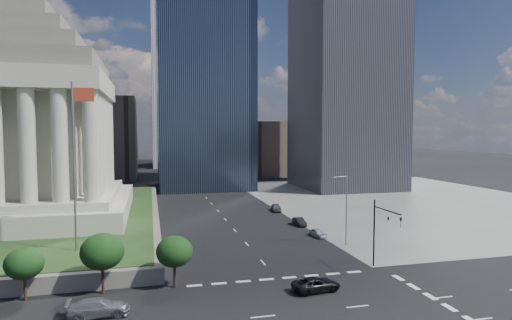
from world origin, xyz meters
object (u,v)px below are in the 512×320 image
object	(u,v)px
war_memorial	(19,99)
suv_grey	(99,307)
traffic_signal_ne	(382,226)
parked_sedan_far	(276,207)
flagpole	(75,157)
parked_sedan_mid	(299,222)
street_lamp_north	(345,206)
parked_sedan_near	(318,233)
pickup_truck	(316,284)

from	to	relation	value
war_memorial	suv_grey	world-z (taller)	war_memorial
traffic_signal_ne	parked_sedan_far	bearing A→B (deg)	91.46
flagpole	parked_sedan_mid	xyz separation A→B (m)	(33.33, 14.85, -12.45)
street_lamp_north	parked_sedan_mid	size ratio (longest dim) A/B	2.50
traffic_signal_ne	parked_sedan_mid	size ratio (longest dim) A/B	2.00
war_memorial	parked_sedan_near	distance (m)	53.00
pickup_truck	parked_sedan_far	bearing A→B (deg)	-18.48
war_memorial	street_lamp_north	bearing A→B (deg)	-25.92
war_memorial	traffic_signal_ne	bearing A→B (deg)	-36.42
flagpole	parked_sedan_far	xyz separation A→B (m)	(33.33, 28.81, -12.36)
pickup_truck	parked_sedan_far	size ratio (longest dim) A/B	1.12
war_memorial	parked_sedan_far	xyz separation A→B (m)	(45.50, 4.81, -20.65)
parked_sedan_near	pickup_truck	bearing A→B (deg)	-119.58
war_memorial	street_lamp_north	world-z (taller)	war_memorial
war_memorial	parked_sedan_near	size ratio (longest dim) A/B	10.84
parked_sedan_near	parked_sedan_far	xyz separation A→B (m)	(0.00, 22.32, 0.14)
traffic_signal_ne	pickup_truck	distance (m)	11.54
war_memorial	pickup_truck	bearing A→B (deg)	-46.31
parked_sedan_far	pickup_truck	bearing A→B (deg)	-92.56
street_lamp_north	parked_sedan_mid	bearing A→B (deg)	97.52
war_memorial	flagpole	world-z (taller)	war_memorial
parked_sedan_mid	war_memorial	bearing A→B (deg)	168.14
street_lamp_north	parked_sedan_far	distance (m)	28.30
war_memorial	parked_sedan_near	world-z (taller)	war_memorial
traffic_signal_ne	parked_sedan_near	world-z (taller)	traffic_signal_ne
pickup_truck	parked_sedan_near	size ratio (longest dim) A/B	1.37
street_lamp_north	suv_grey	size ratio (longest dim) A/B	1.89
flagpole	traffic_signal_ne	bearing A→B (deg)	-16.71
street_lamp_north	pickup_truck	distance (m)	19.39
street_lamp_north	parked_sedan_near	xyz separation A→B (m)	(-1.83, 5.49, -5.05)
flagpole	parked_sedan_far	world-z (taller)	flagpole
suv_grey	parked_sedan_far	world-z (taller)	suv_grey
parked_sedan_mid	street_lamp_north	bearing A→B (deg)	-82.96
war_memorial	street_lamp_north	distance (m)	54.92
flagpole	pickup_truck	size ratio (longest dim) A/B	4.05
flagpole	parked_sedan_far	bearing A→B (deg)	40.84
suv_grey	parked_sedan_mid	xyz separation A→B (m)	(29.33, 30.26, -0.11)
traffic_signal_ne	parked_sedan_mid	world-z (taller)	traffic_signal_ne
flagpole	parked_sedan_near	distance (m)	36.18
traffic_signal_ne	pickup_truck	xyz separation A→B (m)	(-9.74, -4.18, -4.56)
traffic_signal_ne	suv_grey	distance (m)	31.08
traffic_signal_ne	parked_sedan_near	distance (m)	17.45
parked_sedan_near	parked_sedan_far	size ratio (longest dim) A/B	0.81
parked_sedan_near	parked_sedan_far	bearing A→B (deg)	83.03
traffic_signal_ne	parked_sedan_mid	distance (m)	25.58
flagpole	pickup_truck	xyz separation A→B (m)	(24.59, -14.49, -12.43)
war_memorial	street_lamp_north	size ratio (longest dim) A/B	3.90
street_lamp_north	parked_sedan_near	bearing A→B (deg)	108.42
traffic_signal_ne	street_lamp_north	world-z (taller)	street_lamp_north
street_lamp_north	suv_grey	distance (m)	35.56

